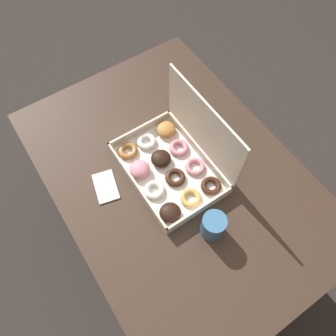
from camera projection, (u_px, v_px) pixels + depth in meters
ground_plane at (173, 233)px, 1.91m from camera, size 8.00×8.00×0.00m
dining_table at (175, 185)px, 1.33m from camera, size 1.24×0.86×0.76m
donut_box at (173, 160)px, 1.21m from camera, size 0.41×0.29×0.30m
coffee_mug at (213, 226)px, 1.09m from camera, size 0.08×0.08×0.10m
paper_napkin at (106, 187)px, 1.21m from camera, size 0.14×0.11×0.01m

